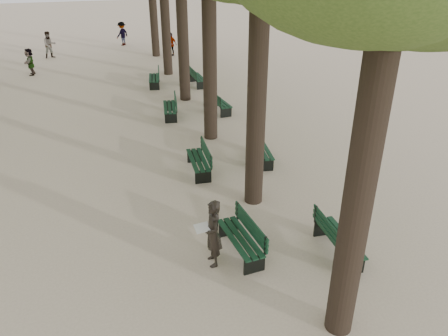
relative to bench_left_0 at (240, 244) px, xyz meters
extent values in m
plane|color=beige|center=(-0.37, -0.75, -0.27)|extent=(120.00, 120.00, 0.00)
cylinder|color=#33261C|center=(1.13, -2.75, 3.48)|extent=(0.52, 0.52, 7.50)
cylinder|color=#33261C|center=(1.13, 2.25, 3.48)|extent=(0.52, 0.52, 7.50)
cylinder|color=#33261C|center=(1.13, 7.25, 3.48)|extent=(0.52, 0.52, 7.50)
cylinder|color=#33261C|center=(1.13, 12.25, 3.48)|extent=(0.52, 0.52, 7.50)
cylinder|color=#33261C|center=(1.13, 17.25, 3.48)|extent=(0.52, 0.52, 7.50)
cube|color=black|center=(-0.02, 0.00, -0.05)|extent=(0.70, 1.84, 0.45)
cube|color=black|center=(-0.02, 0.00, 0.18)|extent=(0.72, 1.85, 0.04)
cube|color=black|center=(0.26, 0.03, 0.45)|extent=(0.22, 1.79, 0.40)
cube|color=black|center=(-0.02, 4.48, -0.05)|extent=(0.60, 1.82, 0.45)
cube|color=black|center=(-0.02, 4.48, 0.18)|extent=(0.62, 1.82, 0.04)
cube|color=black|center=(0.26, 4.47, 0.45)|extent=(0.13, 1.80, 0.40)
cube|color=black|center=(-0.02, 10.01, -0.05)|extent=(0.75, 1.85, 0.45)
cube|color=black|center=(-0.02, 10.01, 0.18)|extent=(0.77, 1.86, 0.04)
cube|color=black|center=(0.26, 9.97, 0.45)|extent=(0.28, 1.79, 0.40)
cube|color=black|center=(-0.02, 14.99, -0.05)|extent=(0.77, 1.85, 0.45)
cube|color=black|center=(-0.02, 14.99, 0.18)|extent=(0.79, 1.86, 0.04)
cube|color=black|center=(0.26, 14.95, 0.45)|extent=(0.29, 1.79, 0.40)
cube|color=black|center=(2.28, -0.67, -0.05)|extent=(0.58, 1.82, 0.45)
cube|color=black|center=(2.28, -0.67, 0.18)|extent=(0.60, 1.82, 0.04)
cube|color=black|center=(2.00, -0.66, 0.45)|extent=(0.10, 1.80, 0.40)
cube|color=black|center=(2.28, 4.70, -0.05)|extent=(0.74, 1.85, 0.45)
cube|color=black|center=(2.28, 4.70, 0.18)|extent=(0.76, 1.85, 0.04)
cube|color=black|center=(2.01, 4.74, 0.45)|extent=(0.27, 1.79, 0.40)
cube|color=black|center=(2.28, 10.05, -0.05)|extent=(0.71, 1.85, 0.45)
cube|color=black|center=(2.28, 10.05, 0.18)|extent=(0.73, 1.85, 0.04)
cube|color=black|center=(2.01, 10.02, 0.45)|extent=(0.23, 1.79, 0.40)
cube|color=black|center=(2.28, 14.47, -0.05)|extent=(0.59, 1.82, 0.45)
cube|color=black|center=(2.28, 14.47, 0.18)|extent=(0.61, 1.82, 0.04)
cube|color=black|center=(2.00, 14.46, 0.45)|extent=(0.11, 1.80, 0.40)
imported|color=black|center=(-0.73, -0.19, 0.57)|extent=(0.34, 0.67, 1.68)
cube|color=white|center=(-0.98, -0.19, 0.78)|extent=(0.37, 0.29, 0.12)
imported|color=#262628|center=(2.16, 22.09, 0.50)|extent=(0.86, 0.85, 1.54)
imported|color=#262628|center=(-0.77, 26.59, 0.59)|extent=(1.04, 1.02, 1.72)
imported|color=#262628|center=(-6.57, 19.29, 0.49)|extent=(0.37, 1.42, 1.52)
imported|color=#262628|center=(-5.75, 23.59, 0.59)|extent=(0.91, 0.61, 1.73)
camera|label=1|loc=(-2.76, -8.15, 6.42)|focal=35.00mm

